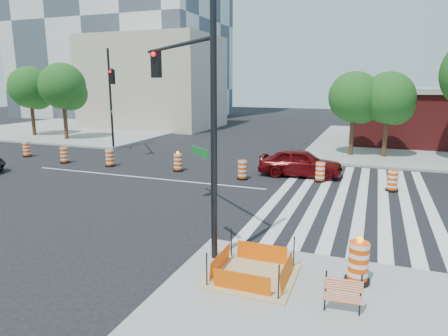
{
  "coord_description": "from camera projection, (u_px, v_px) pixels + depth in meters",
  "views": [
    {
      "loc": [
        11.69,
        -18.2,
        5.14
      ],
      "look_at": [
        5.63,
        -2.17,
        1.4
      ],
      "focal_mm": 32.0,
      "sensor_mm": 36.0,
      "label": 1
    }
  ],
  "objects": [
    {
      "name": "median_drum_4",
      "position": [
        242.0,
        171.0,
        21.25
      ],
      "size": [
        0.6,
        0.6,
        1.02
      ],
      "color": "black",
      "rests_on": "ground"
    },
    {
      "name": "median_drum_2",
      "position": [
        110.0,
        159.0,
        24.51
      ],
      "size": [
        0.6,
        0.6,
        1.02
      ],
      "color": "black",
      "rests_on": "ground"
    },
    {
      "name": "median_drum_3",
      "position": [
        178.0,
        163.0,
        23.19
      ],
      "size": [
        0.6,
        0.6,
        1.18
      ],
      "color": "black",
      "rests_on": "ground"
    },
    {
      "name": "median_drum_0",
      "position": [
        27.0,
        150.0,
        27.65
      ],
      "size": [
        0.6,
        0.6,
        1.02
      ],
      "color": "black",
      "rests_on": "ground"
    },
    {
      "name": "red_coupe",
      "position": [
        300.0,
        162.0,
        21.92
      ],
      "size": [
        4.63,
        2.12,
        1.54
      ],
      "primitive_type": "imported",
      "rotation": [
        0.0,
        0.0,
        1.64
      ],
      "color": "#520708",
      "rests_on": "ground"
    },
    {
      "name": "median_drum_1",
      "position": [
        64.0,
        156.0,
        25.5
      ],
      "size": [
        0.6,
        0.6,
        1.02
      ],
      "color": "black",
      "rests_on": "ground"
    },
    {
      "name": "median_drum_6",
      "position": [
        392.0,
        181.0,
        18.93
      ],
      "size": [
        0.6,
        0.6,
        1.02
      ],
      "color": "black",
      "rests_on": "ground"
    },
    {
      "name": "tree_north_d",
      "position": [
        389.0,
        101.0,
        26.24
      ],
      "size": [
        3.4,
        3.4,
        5.77
      ],
      "color": "#382314",
      "rests_on": "ground"
    },
    {
      "name": "median_drum_5",
      "position": [
        320.0,
        173.0,
        20.75
      ],
      "size": [
        0.6,
        0.6,
        1.02
      ],
      "color": "black",
      "rests_on": "ground"
    },
    {
      "name": "ground",
      "position": [
        142.0,
        177.0,
        21.77
      ],
      "size": [
        120.0,
        120.0,
        0.0
      ],
      "primitive_type": "plane",
      "color": "black",
      "rests_on": "ground"
    },
    {
      "name": "tree_north_c",
      "position": [
        355.0,
        100.0,
        26.89
      ],
      "size": [
        3.44,
        3.41,
        5.8
      ],
      "color": "#382314",
      "rests_on": "ground"
    },
    {
      "name": "tree_north_a",
      "position": [
        31.0,
        90.0,
        36.78
      ],
      "size": [
        3.83,
        3.81,
        6.49
      ],
      "color": "#382314",
      "rests_on": "ground"
    },
    {
      "name": "excavation_pit",
      "position": [
        252.0,
        274.0,
        10.39
      ],
      "size": [
        2.2,
        2.2,
        0.9
      ],
      "color": "tan",
      "rests_on": "ground"
    },
    {
      "name": "sidewalk_nw",
      "position": [
        90.0,
        128.0,
        44.42
      ],
      "size": [
        22.0,
        22.0,
        0.15
      ],
      "primitive_type": "cube",
      "color": "gray",
      "rests_on": "ground"
    },
    {
      "name": "beige_midrise",
      "position": [
        154.0,
        82.0,
        44.96
      ],
      "size": [
        14.0,
        10.0,
        10.0
      ],
      "primitive_type": "cube",
      "color": "tan",
      "rests_on": "ground"
    },
    {
      "name": "signal_pole_nw",
      "position": [
        111.0,
        90.0,
        28.56
      ],
      "size": [
        3.57,
        4.45,
        7.38
      ],
      "rotation": [
        0.0,
        0.0,
        -0.9
      ],
      "color": "black",
      "rests_on": "ground"
    },
    {
      "name": "signal_pole_se",
      "position": [
        190.0,
        92.0,
        11.98
      ],
      "size": [
        4.46,
        4.14,
        7.86
      ],
      "rotation": [
        0.0,
        0.0,
        2.39
      ],
      "color": "black",
      "rests_on": "ground"
    },
    {
      "name": "tree_north_b",
      "position": [
        63.0,
        89.0,
        34.44
      ],
      "size": [
        3.95,
        3.94,
        6.7
      ],
      "color": "#382314",
      "rests_on": "ground"
    },
    {
      "name": "barricade",
      "position": [
        343.0,
        291.0,
        8.65
      ],
      "size": [
        0.82,
        0.1,
        0.97
      ],
      "rotation": [
        0.0,
        0.0,
        0.08
      ],
      "color": "#FF4805",
      "rests_on": "ground"
    },
    {
      "name": "lane_centerline",
      "position": [
        142.0,
        177.0,
        21.77
      ],
      "size": [
        14.0,
        0.12,
        0.01
      ],
      "primitive_type": "cube",
      "color": "silver",
      "rests_on": "ground"
    },
    {
      "name": "pit_drum",
      "position": [
        358.0,
        264.0,
        9.99
      ],
      "size": [
        0.63,
        0.63,
        1.24
      ],
      "color": "black",
      "rests_on": "ground"
    },
    {
      "name": "crosswalk_east",
      "position": [
        351.0,
        197.0,
        17.98
      ],
      "size": [
        6.75,
        13.5,
        0.01
      ],
      "color": "silver",
      "rests_on": "ground"
    }
  ]
}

